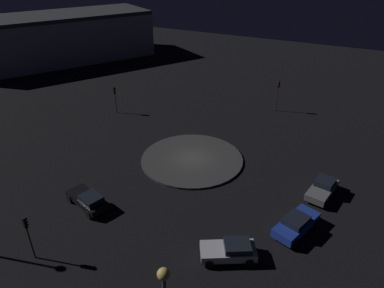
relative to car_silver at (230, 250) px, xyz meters
name	(u,v)px	position (x,y,z in m)	size (l,w,h in m)	color
ground_plane	(192,160)	(11.21, 8.73, -0.76)	(120.86, 120.86, 0.00)	black
roundabout_island	(192,159)	(11.21, 8.73, -0.66)	(11.11, 11.11, 0.21)	#383838
car_silver	(230,250)	(0.00, 0.00, 0.00)	(3.59, 4.48, 1.45)	silver
car_grey	(323,188)	(11.03, -4.97, 0.01)	(4.46, 2.71, 1.52)	slate
car_blue	(296,224)	(5.05, -3.79, 0.02)	(4.92, 3.24, 1.53)	#1E38A5
car_black	(88,200)	(-0.01, 13.50, -0.01)	(3.04, 4.75, 1.45)	black
traffic_light_east	(278,90)	(28.37, 4.00, 2.36)	(0.39, 0.35, 4.41)	#2D2D2D
traffic_light_west	(27,230)	(-6.48, 13.09, 2.01)	(0.38, 0.34, 3.89)	#2D2D2D
traffic_light_northeast	(115,95)	(17.74, 23.81, 1.92)	(0.36, 0.39, 3.75)	#2D2D2D
store_building	(59,38)	(34.22, 49.86, 3.75)	(37.09, 29.25, 9.03)	#8C939E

